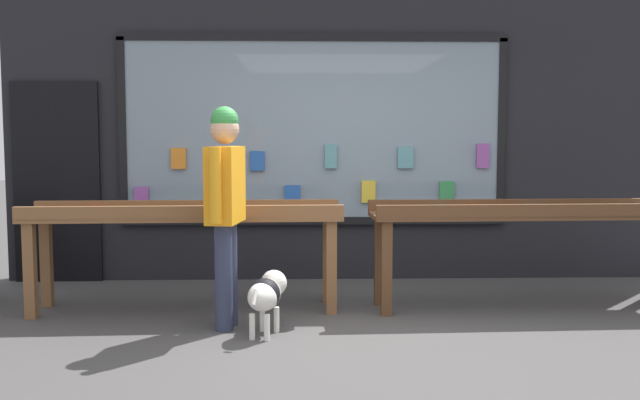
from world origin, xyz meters
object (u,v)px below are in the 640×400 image
display_table_left (185,224)px  small_dog (266,293)px  display_table_right (525,222)px  person_browsing (225,198)px

display_table_left → small_dog: bearing=-47.0°
display_table_right → small_dog: (-2.26, -0.80, -0.45)m
display_table_left → display_table_right: bearing=-0.0°
display_table_left → small_dog: size_ratio=4.50×
display_table_left → person_browsing: 0.79m
display_table_left → person_browsing: person_browsing is taller
display_table_left → person_browsing: bearing=-55.2°
display_table_left → small_dog: 1.18m
person_browsing → small_dog: 0.82m
display_table_right → small_dog: display_table_right is taller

